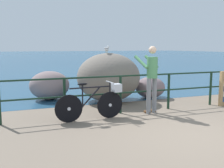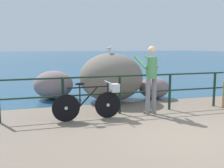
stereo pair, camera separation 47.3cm
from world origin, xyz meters
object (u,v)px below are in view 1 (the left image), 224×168
Objects in this scene: bicycle at (96,101)px; breakwater_boulder_right at (150,87)px; person_at_railing at (151,76)px; breakwater_boulder_main at (109,77)px; seagull at (107,49)px; breakwater_boulder_left at (50,85)px.

breakwater_boulder_right is at bearing 35.34° from bicycle.
person_at_railing reaches higher than breakwater_boulder_main.
bicycle is 0.83× the size of breakwater_boulder_main.
breakwater_boulder_right is at bearing 0.21° from breakwater_boulder_main.
bicycle is 2.29m from breakwater_boulder_main.
seagull reaches higher than breakwater_boulder_main.
breakwater_boulder_left is (-2.25, 2.88, -0.52)m from person_at_railing.
person_at_railing is at bearing -119.70° from seagull.
person_at_railing is 6.05× the size of seagull.
breakwater_boulder_right is (1.05, 1.94, -0.63)m from person_at_railing.
bicycle is at bearing -76.66° from breakwater_boulder_left.
person_at_railing reaches higher than bicycle.
breakwater_boulder_left is at bearing 101.05° from bicycle.
bicycle is 5.78× the size of seagull.
breakwater_boulder_left reaches higher than bicycle.
breakwater_boulder_main is 0.93m from seagull.
breakwater_boulder_left is 2.31m from seagull.
breakwater_boulder_left is 4.49× the size of seagull.
breakwater_boulder_main is 1.55× the size of breakwater_boulder_left.
breakwater_boulder_main is (-0.49, 1.93, -0.21)m from person_at_railing.
breakwater_boulder_right is 3.51× the size of seagull.
breakwater_boulder_left is (-0.70, 2.94, 0.01)m from bicycle.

